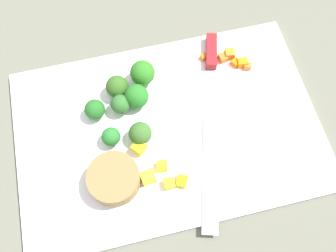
% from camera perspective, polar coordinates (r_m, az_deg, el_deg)
% --- Properties ---
extents(ground_plane, '(4.00, 4.00, 0.00)m').
position_cam_1_polar(ground_plane, '(0.63, 0.00, -0.77)').
color(ground_plane, '#686858').
extents(cutting_board, '(0.51, 0.34, 0.01)m').
position_cam_1_polar(cutting_board, '(0.62, 0.00, -0.56)').
color(cutting_board, white).
rests_on(cutting_board, ground_plane).
extents(prep_bowl, '(0.08, 0.08, 0.04)m').
position_cam_1_polar(prep_bowl, '(0.57, -8.55, -8.30)').
color(prep_bowl, olive).
rests_on(prep_bowl, cutting_board).
extents(chef_knife, '(0.12, 0.35, 0.02)m').
position_cam_1_polar(chef_knife, '(0.64, 6.82, 4.99)').
color(chef_knife, silver).
rests_on(chef_knife, cutting_board).
extents(carrot_dice_0, '(0.02, 0.02, 0.01)m').
position_cam_1_polar(carrot_dice_0, '(0.68, 7.03, 11.43)').
color(carrot_dice_0, orange).
rests_on(carrot_dice_0, cutting_board).
extents(carrot_dice_1, '(0.02, 0.02, 0.01)m').
position_cam_1_polar(carrot_dice_1, '(0.68, 11.71, 9.79)').
color(carrot_dice_1, orange).
rests_on(carrot_dice_1, cutting_board).
extents(carrot_dice_2, '(0.02, 0.02, 0.02)m').
position_cam_1_polar(carrot_dice_2, '(0.68, 9.73, 11.21)').
color(carrot_dice_2, orange).
rests_on(carrot_dice_2, cutting_board).
extents(carrot_dice_3, '(0.02, 0.02, 0.01)m').
position_cam_1_polar(carrot_dice_3, '(0.68, 8.66, 10.63)').
color(carrot_dice_3, orange).
rests_on(carrot_dice_3, cutting_board).
extents(carrot_dice_4, '(0.02, 0.01, 0.01)m').
position_cam_1_polar(carrot_dice_4, '(0.68, 12.48, 9.25)').
color(carrot_dice_4, orange).
rests_on(carrot_dice_4, cutting_board).
extents(carrot_dice_5, '(0.02, 0.02, 0.01)m').
position_cam_1_polar(carrot_dice_5, '(0.68, 10.68, 9.89)').
color(carrot_dice_5, orange).
rests_on(carrot_dice_5, cutting_board).
extents(carrot_dice_6, '(0.01, 0.01, 0.01)m').
position_cam_1_polar(carrot_dice_6, '(0.68, 5.68, 10.83)').
color(carrot_dice_6, orange).
rests_on(carrot_dice_6, cutting_board).
extents(pepper_dice_0, '(0.02, 0.02, 0.01)m').
position_cam_1_polar(pepper_dice_0, '(0.59, -0.94, -6.37)').
color(pepper_dice_0, yellow).
rests_on(pepper_dice_0, cutting_board).
extents(pepper_dice_1, '(0.02, 0.02, 0.01)m').
position_cam_1_polar(pepper_dice_1, '(0.58, 2.62, -8.63)').
color(pepper_dice_1, yellow).
rests_on(pepper_dice_1, cutting_board).
extents(pepper_dice_2, '(0.02, 0.02, 0.02)m').
position_cam_1_polar(pepper_dice_2, '(0.58, 0.20, -9.12)').
color(pepper_dice_2, yellow).
rests_on(pepper_dice_2, cutting_board).
extents(pepper_dice_3, '(0.03, 0.03, 0.02)m').
position_cam_1_polar(pepper_dice_3, '(0.59, -4.64, -3.43)').
color(pepper_dice_3, yellow).
rests_on(pepper_dice_3, cutting_board).
extents(pepper_dice_4, '(0.02, 0.02, 0.02)m').
position_cam_1_polar(pepper_dice_4, '(0.58, -3.17, -8.15)').
color(pepper_dice_4, yellow).
rests_on(pepper_dice_4, cutting_board).
extents(broccoli_floret_0, '(0.03, 0.03, 0.04)m').
position_cam_1_polar(broccoli_floret_0, '(0.62, -11.52, 2.57)').
color(broccoli_floret_0, '#84C456').
rests_on(broccoli_floret_0, cutting_board).
extents(broccoli_floret_1, '(0.04, 0.04, 0.04)m').
position_cam_1_polar(broccoli_floret_1, '(0.63, -8.06, 6.17)').
color(broccoli_floret_1, '#98BE6D').
rests_on(broccoli_floret_1, cutting_board).
extents(broccoli_floret_2, '(0.04, 0.04, 0.04)m').
position_cam_1_polar(broccoli_floret_2, '(0.62, -5.04, 4.70)').
color(broccoli_floret_2, '#95B958').
rests_on(broccoli_floret_2, cutting_board).
extents(broccoli_floret_3, '(0.04, 0.04, 0.05)m').
position_cam_1_polar(broccoli_floret_3, '(0.63, -4.06, 8.38)').
color(broccoli_floret_3, '#89AB5A').
rests_on(broccoli_floret_3, cutting_board).
extents(broccoli_floret_4, '(0.03, 0.03, 0.04)m').
position_cam_1_polar(broccoli_floret_4, '(0.62, -7.55, 3.43)').
color(broccoli_floret_4, '#84B95D').
rests_on(broccoli_floret_4, cutting_board).
extents(broccoli_floret_5, '(0.03, 0.03, 0.03)m').
position_cam_1_polar(broccoli_floret_5, '(0.60, -9.08, -1.39)').
color(broccoli_floret_5, '#81AB6C').
rests_on(broccoli_floret_5, cutting_board).
extents(broccoli_floret_6, '(0.04, 0.04, 0.04)m').
position_cam_1_polar(broccoli_floret_6, '(0.59, -4.43, -1.18)').
color(broccoli_floret_6, '#8DBF65').
rests_on(broccoli_floret_6, cutting_board).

